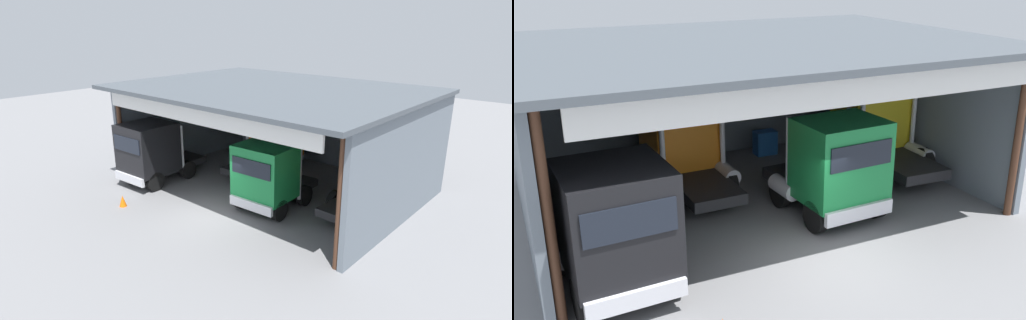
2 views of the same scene
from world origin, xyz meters
TOP-DOWN VIEW (x-y plane):
  - ground_plane at (0.00, 0.00)m, footprint 80.00×80.00m
  - workshop_shed at (0.00, 5.93)m, footprint 14.83×11.21m
  - truck_black_right_bay at (-5.39, 1.04)m, footprint 2.78×5.02m
  - truck_orange_center_right_bay at (-1.71, 7.08)m, footprint 2.57×5.35m
  - truck_green_left_bay at (1.70, 2.51)m, footprint 2.83×4.56m
  - truck_yellow_yard_outside at (5.59, 5.67)m, footprint 2.73×5.00m
  - oil_drum at (-3.64, 9.43)m, footprint 0.58×0.58m
  - tool_cart at (2.44, 9.05)m, footprint 0.90×0.60m
  - traffic_cone at (-3.81, -1.94)m, footprint 0.36×0.36m

SIDE VIEW (x-z plane):
  - ground_plane at x=0.00m, z-range 0.00..0.00m
  - traffic_cone at x=-3.81m, z-range 0.00..0.56m
  - oil_drum at x=-3.64m, z-range 0.00..0.91m
  - tool_cart at x=2.44m, z-range 0.00..1.00m
  - truck_green_left_bay at x=1.70m, z-range 0.07..3.32m
  - truck_orange_center_right_bay at x=-1.71m, z-range 0.09..3.48m
  - truck_black_right_bay at x=-5.39m, z-range 0.11..3.49m
  - truck_yellow_yard_outside at x=5.59m, z-range 0.05..3.58m
  - workshop_shed at x=0.00m, z-range 1.08..6.52m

